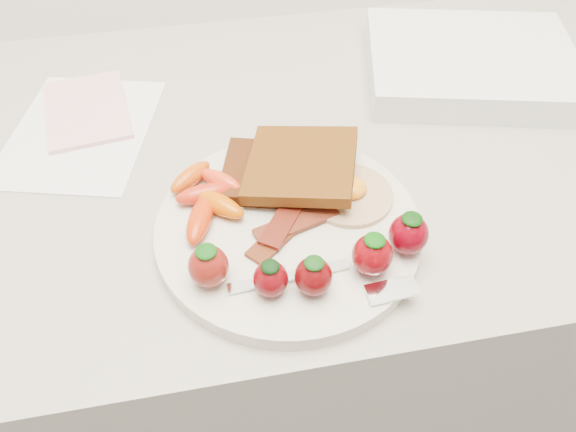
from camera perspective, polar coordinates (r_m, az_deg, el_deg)
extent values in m
cube|color=gray|center=(1.04, -0.97, -11.83)|extent=(2.00, 0.60, 0.90)
cylinder|color=beige|center=(0.57, 0.00, -1.27)|extent=(0.27, 0.27, 0.02)
cube|color=black|center=(0.61, -2.19, 4.44)|extent=(0.12, 0.12, 0.01)
cube|color=#3C1804|center=(0.60, 1.34, 5.25)|extent=(0.14, 0.14, 0.03)
cylinder|color=beige|center=(0.59, 6.26, 2.16)|extent=(0.09, 0.09, 0.01)
ellipsoid|color=orange|center=(0.59, 6.43, 2.90)|extent=(0.03, 0.03, 0.02)
cube|color=#49120B|center=(0.56, -0.58, -1.67)|extent=(0.08, 0.08, 0.00)
cube|color=black|center=(0.56, 0.88, -0.70)|extent=(0.09, 0.05, 0.00)
cube|color=black|center=(0.57, -0.11, 0.07)|extent=(0.07, 0.09, 0.00)
ellipsoid|color=red|center=(0.59, -8.49, 2.25)|extent=(0.06, 0.03, 0.02)
ellipsoid|color=#C75000|center=(0.58, -7.14, 1.25)|extent=(0.06, 0.06, 0.02)
ellipsoid|color=#BF2D07|center=(0.56, -8.91, -0.29)|extent=(0.04, 0.07, 0.02)
ellipsoid|color=red|center=(0.60, -6.81, 3.53)|extent=(0.05, 0.05, 0.02)
ellipsoid|color=#C74A09|center=(0.61, -9.88, 3.93)|extent=(0.06, 0.05, 0.02)
ellipsoid|color=maroon|center=(0.51, -8.08, -5.08)|extent=(0.04, 0.04, 0.04)
ellipsoid|color=#0C430A|center=(0.49, -8.34, -3.58)|extent=(0.02, 0.02, 0.01)
ellipsoid|color=#5B040A|center=(0.50, -1.78, -6.42)|extent=(0.03, 0.03, 0.04)
ellipsoid|color=black|center=(0.49, -1.83, -5.15)|extent=(0.02, 0.02, 0.01)
ellipsoid|color=#500507|center=(0.50, 2.60, -6.16)|extent=(0.03, 0.03, 0.04)
ellipsoid|color=#0E380C|center=(0.49, 2.67, -4.79)|extent=(0.02, 0.02, 0.01)
ellipsoid|color=#6C0309|center=(0.52, 8.55, -3.95)|extent=(0.04, 0.04, 0.04)
ellipsoid|color=#084907|center=(0.50, 8.82, -2.43)|extent=(0.02, 0.02, 0.01)
ellipsoid|color=#62000C|center=(0.54, 12.14, -1.83)|extent=(0.04, 0.04, 0.04)
ellipsoid|color=black|center=(0.53, 12.51, -0.30)|extent=(0.02, 0.02, 0.01)
cube|color=silver|center=(0.52, 0.08, -6.11)|extent=(0.12, 0.02, 0.00)
cube|color=white|center=(0.52, 10.52, -7.38)|extent=(0.05, 0.03, 0.00)
cube|color=white|center=(0.74, -20.28, 8.09)|extent=(0.21, 0.25, 0.00)
cube|color=#ECABB0|center=(0.77, -19.78, 10.14)|extent=(0.12, 0.16, 0.01)
cube|color=white|center=(0.82, 18.06, 14.49)|extent=(0.32, 0.28, 0.04)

